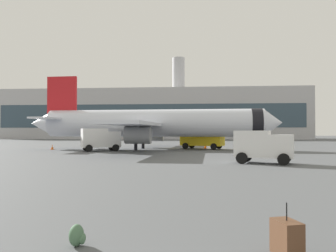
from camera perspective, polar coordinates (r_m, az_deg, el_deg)
The scene contains 11 objects.
airplane_at_gate at distance 46.47m, azimuth -2.76°, elevation 0.45°, with size 35.71×32.16×10.50m.
service_truck at distance 43.58m, azimuth -11.54°, elevation -2.14°, with size 5.27×4.20×2.90m.
fuel_truck at distance 48.03m, azimuth 5.80°, elevation -1.84°, with size 6.46×4.32×3.20m.
cargo_van at distance 27.32m, azimuth 15.98°, elevation -3.17°, with size 4.80×3.43×2.60m.
safety_cone_near at distance 50.11m, azimuth 6.41°, elevation -3.38°, with size 0.44×0.44×0.79m.
safety_cone_mid at distance 56.15m, azimuth -12.82°, elevation -3.14°, with size 0.44×0.44×0.71m.
safety_cone_far at distance 49.06m, azimuth -19.23°, elevation -3.44°, with size 0.44×0.44×0.70m.
safety_cone_outer at distance 37.75m, azimuth 13.62°, elevation -4.19°, with size 0.44×0.44×0.76m.
rolling_suitcase at distance 7.41m, azimuth 19.71°, elevation -17.66°, with size 0.58×0.73×1.10m.
traveller_backpack at distance 7.96m, azimuth -15.33°, elevation -17.68°, with size 0.36×0.40×0.48m.
terminal_building at distance 119.86m, azimuth -2.72°, elevation 1.94°, with size 105.81×23.18×28.95m.
Camera 1 is at (0.17, -2.46, 2.53)m, focal length 35.53 mm.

